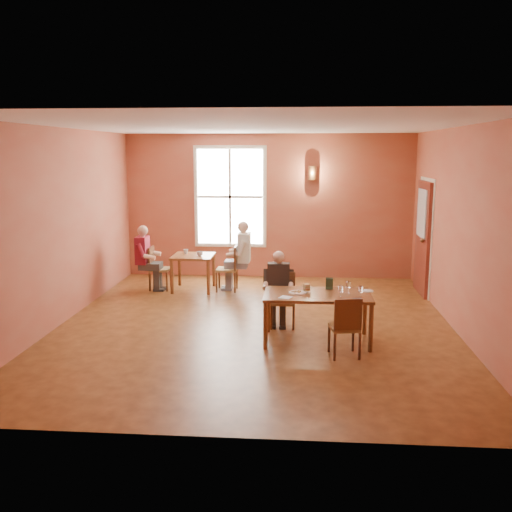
# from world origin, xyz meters

# --- Properties ---
(ground) EXTENTS (6.00, 7.00, 0.01)m
(ground) POSITION_xyz_m (0.00, 0.00, 0.00)
(ground) COLOR brown
(ground) RESTS_ON ground
(wall_back) EXTENTS (6.00, 0.04, 3.00)m
(wall_back) POSITION_xyz_m (0.00, 3.50, 1.50)
(wall_back) COLOR brown
(wall_back) RESTS_ON ground
(wall_front) EXTENTS (6.00, 0.04, 3.00)m
(wall_front) POSITION_xyz_m (0.00, -3.50, 1.50)
(wall_front) COLOR brown
(wall_front) RESTS_ON ground
(wall_left) EXTENTS (0.04, 7.00, 3.00)m
(wall_left) POSITION_xyz_m (-3.00, 0.00, 1.50)
(wall_left) COLOR brown
(wall_left) RESTS_ON ground
(wall_right) EXTENTS (0.04, 7.00, 3.00)m
(wall_right) POSITION_xyz_m (3.00, 0.00, 1.50)
(wall_right) COLOR brown
(wall_right) RESTS_ON ground
(ceiling) EXTENTS (6.00, 7.00, 0.04)m
(ceiling) POSITION_xyz_m (0.00, 0.00, 3.00)
(ceiling) COLOR white
(ceiling) RESTS_ON wall_back
(window) EXTENTS (1.36, 0.10, 1.96)m
(window) POSITION_xyz_m (-0.80, 3.45, 1.70)
(window) COLOR white
(window) RESTS_ON wall_back
(door) EXTENTS (0.12, 1.04, 2.10)m
(door) POSITION_xyz_m (2.94, 2.30, 1.05)
(door) COLOR maroon
(door) RESTS_ON ground
(wall_sconce) EXTENTS (0.16, 0.16, 0.28)m
(wall_sconce) POSITION_xyz_m (0.90, 3.40, 2.20)
(wall_sconce) COLOR brown
(wall_sconce) RESTS_ON wall_back
(main_table) EXTENTS (1.48, 0.83, 0.69)m
(main_table) POSITION_xyz_m (0.93, -0.68, 0.35)
(main_table) COLOR brown
(main_table) RESTS_ON ground
(chair_diner_main) EXTENTS (0.36, 0.36, 0.82)m
(chair_diner_main) POSITION_xyz_m (0.43, -0.03, 0.41)
(chair_diner_main) COLOR maroon
(chair_diner_main) RESTS_ON ground
(diner_main) EXTENTS (0.44, 0.44, 1.10)m
(diner_main) POSITION_xyz_m (0.43, -0.06, 0.55)
(diner_main) COLOR black
(diner_main) RESTS_ON ground
(chair_empty) EXTENTS (0.41, 0.41, 0.81)m
(chair_empty) POSITION_xyz_m (1.26, -1.23, 0.40)
(chair_empty) COLOR #4F2813
(chair_empty) RESTS_ON ground
(plate_food) EXTENTS (0.31, 0.31, 0.03)m
(plate_food) POSITION_xyz_m (0.65, -0.68, 0.71)
(plate_food) COLOR white
(plate_food) RESTS_ON main_table
(sandwich) EXTENTS (0.11, 0.11, 0.10)m
(sandwich) POSITION_xyz_m (0.77, -0.60, 0.74)
(sandwich) COLOR #DEB96B
(sandwich) RESTS_ON main_table
(goblet_a) EXTENTS (0.07, 0.07, 0.18)m
(goblet_a) POSITION_xyz_m (1.35, -0.61, 0.78)
(goblet_a) COLOR white
(goblet_a) RESTS_ON main_table
(goblet_b) EXTENTS (0.08, 0.08, 0.16)m
(goblet_b) POSITION_xyz_m (1.50, -0.82, 0.77)
(goblet_b) COLOR white
(goblet_b) RESTS_ON main_table
(goblet_c) EXTENTS (0.08, 0.08, 0.17)m
(goblet_c) POSITION_xyz_m (1.23, -0.87, 0.78)
(goblet_c) COLOR white
(goblet_c) RESTS_ON main_table
(menu_stand) EXTENTS (0.11, 0.06, 0.17)m
(menu_stand) POSITION_xyz_m (1.10, -0.42, 0.78)
(menu_stand) COLOR #2B4631
(menu_stand) RESTS_ON main_table
(knife) EXTENTS (0.17, 0.02, 0.00)m
(knife) POSITION_xyz_m (0.86, -0.96, 0.70)
(knife) COLOR white
(knife) RESTS_ON main_table
(napkin) EXTENTS (0.20, 0.20, 0.01)m
(napkin) POSITION_xyz_m (0.49, -0.92, 0.70)
(napkin) COLOR white
(napkin) RESTS_ON main_table
(side_plate) EXTENTS (0.17, 0.17, 0.01)m
(side_plate) POSITION_xyz_m (1.64, -0.49, 0.70)
(side_plate) COLOR white
(side_plate) RESTS_ON main_table
(sunglasses) EXTENTS (0.12, 0.05, 0.01)m
(sunglasses) POSITION_xyz_m (1.44, -0.94, 0.70)
(sunglasses) COLOR black
(sunglasses) RESTS_ON main_table
(second_table) EXTENTS (0.77, 0.77, 0.68)m
(second_table) POSITION_xyz_m (-1.37, 2.19, 0.34)
(second_table) COLOR brown
(second_table) RESTS_ON ground
(chair_diner_white) EXTENTS (0.38, 0.38, 0.87)m
(chair_diner_white) POSITION_xyz_m (-0.72, 2.19, 0.43)
(chair_diner_white) COLOR #41230C
(chair_diner_white) RESTS_ON ground
(diner_white) EXTENTS (0.51, 0.51, 1.28)m
(diner_white) POSITION_xyz_m (-0.69, 2.19, 0.64)
(diner_white) COLOR white
(diner_white) RESTS_ON ground
(chair_diner_maroon) EXTENTS (0.37, 0.37, 0.83)m
(chair_diner_maroon) POSITION_xyz_m (-2.02, 2.19, 0.42)
(chair_diner_maroon) COLOR #3B2714
(chair_diner_maroon) RESTS_ON ground
(diner_maroon) EXTENTS (0.49, 0.49, 1.21)m
(diner_maroon) POSITION_xyz_m (-2.05, 2.19, 0.61)
(diner_maroon) COLOR maroon
(diner_maroon) RESTS_ON ground
(cup_a) EXTENTS (0.15, 0.15, 0.09)m
(cup_a) POSITION_xyz_m (-1.22, 2.12, 0.72)
(cup_a) COLOR silver
(cup_a) RESTS_ON second_table
(cup_b) EXTENTS (0.12, 0.12, 0.09)m
(cup_b) POSITION_xyz_m (-1.54, 2.35, 0.72)
(cup_b) COLOR silver
(cup_b) RESTS_ON second_table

